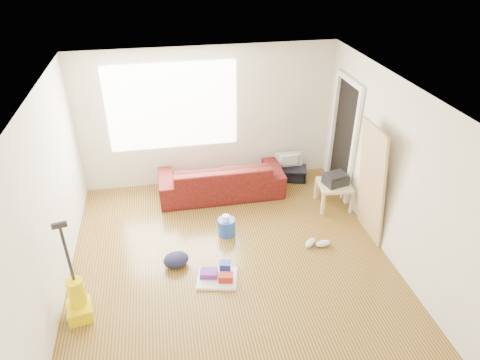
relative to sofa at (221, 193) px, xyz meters
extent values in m
cube|color=#4F3513|center=(-0.13, -1.95, 0.00)|extent=(4.50, 5.00, 0.01)
cube|color=white|center=(-0.13, -1.95, 2.50)|extent=(4.50, 5.00, 0.01)
cube|color=white|center=(-0.13, 0.55, 1.25)|extent=(4.50, 0.01, 2.50)
cube|color=white|center=(-2.38, -1.95, 1.25)|extent=(0.01, 5.00, 2.50)
cube|color=white|center=(2.12, -1.95, 1.25)|extent=(0.01, 5.00, 2.50)
cube|color=white|center=(-0.73, 0.53, 1.50)|extent=(2.20, 0.01, 1.50)
cube|color=white|center=(2.08, -0.70, 1.00)|extent=(0.06, 0.08, 2.00)
cube|color=white|center=(2.08, 0.20, 1.00)|extent=(0.06, 0.08, 2.00)
cube|color=white|center=(2.08, -0.25, 2.04)|extent=(0.06, 0.98, 0.08)
cube|color=black|center=(2.11, -0.25, 1.00)|extent=(0.01, 0.86, 1.98)
imported|color=black|center=(0.00, 0.00, 0.00)|extent=(2.17, 0.85, 0.63)
cube|color=black|center=(1.34, 0.27, 0.03)|extent=(0.72, 0.53, 0.02)
cube|color=black|center=(1.34, 0.27, 0.23)|extent=(0.72, 0.53, 0.02)
cylinder|color=black|center=(1.01, 0.20, 0.12)|extent=(0.02, 0.02, 0.24)
cylinder|color=black|center=(1.10, 0.50, 0.12)|extent=(0.02, 0.02, 0.24)
cylinder|color=black|center=(1.58, 0.04, 0.12)|extent=(0.02, 0.02, 0.24)
cylinder|color=black|center=(1.66, 0.34, 0.12)|extent=(0.02, 0.02, 0.24)
imported|color=black|center=(1.34, 0.27, 0.39)|extent=(0.52, 0.07, 0.30)
cube|color=tan|center=(1.82, -0.74, 0.41)|extent=(0.59, 0.59, 0.05)
cube|color=tan|center=(1.55, -0.95, 0.19)|extent=(0.05, 0.05, 0.39)
cube|color=tan|center=(1.61, -0.47, 0.19)|extent=(0.05, 0.05, 0.39)
cube|color=tan|center=(2.03, -1.01, 0.19)|extent=(0.05, 0.05, 0.39)
cube|color=tan|center=(2.09, -0.53, 0.19)|extent=(0.05, 0.05, 0.39)
cube|color=black|center=(1.82, -0.74, 0.51)|extent=(0.43, 0.37, 0.16)
cube|color=black|center=(1.82, -0.74, 0.61)|extent=(0.39, 0.32, 0.04)
cylinder|color=#1D46B2|center=(-0.10, -1.18, 0.00)|extent=(0.30, 0.30, 0.27)
cylinder|color=white|center=(-0.11, -1.20, 0.18)|extent=(0.11, 0.11, 0.10)
cube|color=white|center=(-0.39, -2.15, 0.02)|extent=(0.61, 0.53, 0.04)
cube|color=#9E2214|center=(-0.28, -2.23, 0.10)|extent=(0.21, 0.17, 0.11)
cube|color=#612184|center=(-0.49, -2.10, 0.08)|extent=(0.26, 0.22, 0.08)
cube|color=#1F38A5|center=(-0.26, -2.04, 0.12)|extent=(0.17, 0.16, 0.15)
ellipsoid|color=#1A1B35|center=(-0.91, -1.75, 0.00)|extent=(0.42, 0.36, 0.20)
ellipsoid|color=silver|center=(1.09, -1.70, 0.05)|extent=(0.25, 0.24, 0.10)
ellipsoid|color=silver|center=(1.28, -1.75, 0.05)|extent=(0.26, 0.14, 0.10)
cube|color=#E4C300|center=(-2.13, -2.46, 0.09)|extent=(0.34, 0.37, 0.18)
cylinder|color=#E4C300|center=(-2.13, -2.41, 0.36)|extent=(0.20, 0.20, 0.36)
cylinder|color=black|center=(-2.13, -2.38, 0.92)|extent=(0.04, 0.04, 0.77)
cube|color=black|center=(-2.13, -2.38, 1.34)|extent=(0.17, 0.07, 0.06)
cube|color=tan|center=(2.00, -1.57, 0.00)|extent=(0.23, 0.73, 1.83)
camera|label=1|loc=(-0.89, -6.44, 4.15)|focal=32.00mm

